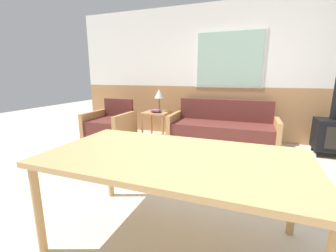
{
  "coord_description": "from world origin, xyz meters",
  "views": [
    {
      "loc": [
        0.29,
        -2.17,
        1.3
      ],
      "look_at": [
        -0.88,
        0.95,
        0.55
      ],
      "focal_mm": 24.0,
      "sensor_mm": 36.0,
      "label": 1
    }
  ],
  "objects_px": {
    "couch": "(222,132)",
    "side_table": "(157,117)",
    "armchair": "(110,128)",
    "dining_table": "(174,163)",
    "table_lamp": "(159,94)",
    "wood_stove": "(335,120)"
  },
  "relations": [
    {
      "from": "couch",
      "to": "dining_table",
      "type": "height_order",
      "value": "couch"
    },
    {
      "from": "armchair",
      "to": "dining_table",
      "type": "xyz_separation_m",
      "value": [
        2.15,
        -2.29,
        0.41
      ]
    },
    {
      "from": "armchair",
      "to": "side_table",
      "type": "bearing_deg",
      "value": 19.13
    },
    {
      "from": "armchair",
      "to": "side_table",
      "type": "xyz_separation_m",
      "value": [
        0.81,
        0.51,
        0.2
      ]
    },
    {
      "from": "side_table",
      "to": "wood_stove",
      "type": "distance_m",
      "value": 3.13
    },
    {
      "from": "side_table",
      "to": "armchair",
      "type": "bearing_deg",
      "value": -147.52
    },
    {
      "from": "table_lamp",
      "to": "dining_table",
      "type": "relative_size",
      "value": 0.25
    },
    {
      "from": "armchair",
      "to": "side_table",
      "type": "distance_m",
      "value": 0.98
    },
    {
      "from": "wood_stove",
      "to": "couch",
      "type": "bearing_deg",
      "value": -177.78
    },
    {
      "from": "wood_stove",
      "to": "side_table",
      "type": "bearing_deg",
      "value": -179.76
    },
    {
      "from": "couch",
      "to": "dining_table",
      "type": "bearing_deg",
      "value": -90.25
    },
    {
      "from": "side_table",
      "to": "table_lamp",
      "type": "bearing_deg",
      "value": 75.55
    },
    {
      "from": "couch",
      "to": "wood_stove",
      "type": "xyz_separation_m",
      "value": [
        1.77,
        0.07,
        0.34
      ]
    },
    {
      "from": "armchair",
      "to": "dining_table",
      "type": "height_order",
      "value": "armchair"
    },
    {
      "from": "couch",
      "to": "dining_table",
      "type": "xyz_separation_m",
      "value": [
        -0.01,
        -2.75,
        0.41
      ]
    },
    {
      "from": "couch",
      "to": "dining_table",
      "type": "distance_m",
      "value": 2.78
    },
    {
      "from": "side_table",
      "to": "couch",
      "type": "bearing_deg",
      "value": -2.33
    },
    {
      "from": "armchair",
      "to": "table_lamp",
      "type": "distance_m",
      "value": 1.22
    },
    {
      "from": "armchair",
      "to": "table_lamp",
      "type": "xyz_separation_m",
      "value": [
        0.83,
        0.6,
        0.65
      ]
    },
    {
      "from": "couch",
      "to": "side_table",
      "type": "bearing_deg",
      "value": 177.67
    },
    {
      "from": "couch",
      "to": "armchair",
      "type": "relative_size",
      "value": 2.38
    },
    {
      "from": "table_lamp",
      "to": "dining_table",
      "type": "bearing_deg",
      "value": -65.41
    }
  ]
}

